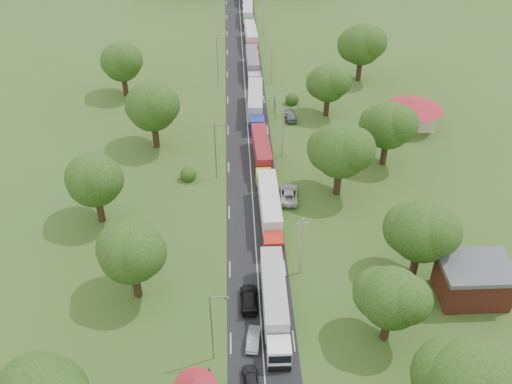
{
  "coord_description": "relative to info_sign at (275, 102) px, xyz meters",
  "views": [
    {
      "loc": [
        -2.64,
        -60.09,
        52.26
      ],
      "look_at": [
        0.42,
        6.86,
        3.0
      ],
      "focal_mm": 40.0,
      "sensor_mm": 36.0,
      "label": 1
    }
  ],
  "objects": [
    {
      "name": "tree_11",
      "position": [
        -27.21,
        -29.84,
        4.22
      ],
      "size": [
        8.8,
        8.8,
        11.07
      ],
      "color": "#382616",
      "rests_on": "ground"
    },
    {
      "name": "tree_4",
      "position": [
        7.79,
        -24.83,
        4.85
      ],
      "size": [
        9.6,
        9.6,
        12.05
      ],
      "color": "#382616",
      "rests_on": "ground"
    },
    {
      "name": "tree_13",
      "position": [
        -29.21,
        10.16,
        4.22
      ],
      "size": [
        8.8,
        8.8,
        11.07
      ],
      "color": "#382616",
      "rests_on": "ground"
    },
    {
      "name": "car_verge_far",
      "position": [
        2.8,
        -1.16,
        -2.17
      ],
      "size": [
        2.49,
        5.1,
        1.67
      ],
      "primitive_type": "imported",
      "rotation": [
        0.0,
        0.0,
        3.25
      ],
      "color": "#585B60",
      "rests_on": "ground"
    },
    {
      "name": "tree_10",
      "position": [
        -20.21,
        -44.84,
        4.22
      ],
      "size": [
        8.8,
        8.8,
        11.07
      ],
      "color": "#382616",
      "rests_on": "ground"
    },
    {
      "name": "tree_3",
      "position": [
        14.79,
        -42.84,
        4.22
      ],
      "size": [
        8.8,
        8.8,
        11.07
      ],
      "color": "#382616",
      "rests_on": "ground"
    },
    {
      "name": "tree_6",
      "position": [
        9.79,
        0.14,
        3.59
      ],
      "size": [
        8.0,
        8.0,
        10.1
      ],
      "color": "#382616",
      "rests_on": "ground"
    },
    {
      "name": "lamp_1",
      "position": [
        -10.55,
        -20.0,
        2.55
      ],
      "size": [
        2.03,
        0.22,
        10.0
      ],
      "color": "slate",
      "rests_on": "ground"
    },
    {
      "name": "truck_5",
      "position": [
        -3.03,
        34.86,
        -0.89
      ],
      "size": [
        2.84,
        14.36,
        3.97
      ],
      "color": "maroon",
      "rests_on": "ground"
    },
    {
      "name": "truck_6",
      "position": [
        -3.22,
        51.32,
        -0.9
      ],
      "size": [
        2.8,
        14.3,
        3.96
      ],
      "color": "#296E33",
      "rests_on": "ground"
    },
    {
      "name": "house_cream",
      "position": [
        24.8,
        -5.0,
        0.64
      ],
      "size": [
        10.08,
        10.08,
        5.8
      ],
      "color": "beige",
      "rests_on": "ground"
    },
    {
      "name": "tree_1",
      "position": [
        12.79,
        -64.83,
        4.85
      ],
      "size": [
        9.6,
        9.6,
        12.05
      ],
      "color": "#382616",
      "rests_on": "ground"
    },
    {
      "name": "tree_5",
      "position": [
        16.79,
        -16.84,
        4.22
      ],
      "size": [
        8.8,
        8.8,
        11.07
      ],
      "color": "#382616",
      "rests_on": "ground"
    },
    {
      "name": "tree_12",
      "position": [
        -21.21,
        -9.83,
        4.85
      ],
      "size": [
        9.6,
        9.6,
        12.05
      ],
      "color": "#382616",
      "rests_on": "ground"
    },
    {
      "name": "pole_2",
      "position": [
        0.3,
        -14.0,
        1.68
      ],
      "size": [
        1.6,
        0.24,
        9.0
      ],
      "color": "gray",
      "rests_on": "ground"
    },
    {
      "name": "car_verge_near",
      "position": [
        0.3,
        -25.93,
        -2.18
      ],
      "size": [
        3.19,
        6.11,
        1.64
      ],
      "primitive_type": "imported",
      "rotation": [
        0.0,
        0.0,
        3.06
      ],
      "color": "#BBBBBB",
      "rests_on": "ground"
    },
    {
      "name": "tree_7",
      "position": [
        18.79,
        15.17,
        4.85
      ],
      "size": [
        9.6,
        9.6,
        12.05
      ],
      "color": "#382616",
      "rests_on": "ground"
    },
    {
      "name": "truck_3",
      "position": [
        -3.55,
        0.62,
        -0.71
      ],
      "size": [
        3.28,
        15.66,
        4.33
      ],
      "color": "#1A2D9E",
      "rests_on": "ground"
    },
    {
      "name": "truck_2",
      "position": [
        -3.28,
        -16.36,
        -0.88
      ],
      "size": [
        2.97,
        14.45,
        4.0
      ],
      "color": "gold",
      "rests_on": "ground"
    },
    {
      "name": "car_lane_front",
      "position": [
        -6.69,
        -58.5,
        -2.29
      ],
      "size": [
        2.01,
        4.28,
        1.41
      ],
      "primitive_type": "imported",
      "rotation": [
        0.0,
        0.0,
        3.22
      ],
      "color": "black",
      "rests_on": "ground"
    },
    {
      "name": "lamp_0",
      "position": [
        -10.55,
        -55.0,
        2.55
      ],
      "size": [
        2.03,
        0.22,
        10.0
      ],
      "color": "slate",
      "rests_on": "ground"
    },
    {
      "name": "road",
      "position": [
        -5.2,
        -15.0,
        -3.0
      ],
      "size": [
        8.0,
        200.0,
        0.04
      ],
      "primitive_type": "cube",
      "color": "black",
      "rests_on": "ground"
    },
    {
      "name": "info_sign",
      "position": [
        0.0,
        0.0,
        0.0
      ],
      "size": [
        0.12,
        3.1,
        4.1
      ],
      "color": "slate",
      "rests_on": "ground"
    },
    {
      "name": "car_lane_mid",
      "position": [
        -6.2,
        -53.0,
        -2.34
      ],
      "size": [
        1.93,
        4.18,
        1.33
      ],
      "primitive_type": "imported",
      "rotation": [
        0.0,
        0.0,
        3.01
      ],
      "color": "#97999E",
      "rests_on": "ground"
    },
    {
      "name": "pedestrian_booth",
      "position": [
        -11.12,
        -57.79,
        -2.13
      ],
      "size": [
        0.95,
        1.04,
        1.74
      ],
      "primitive_type": "imported",
      "rotation": [
        0.0,
        0.0,
        -1.13
      ],
      "color": "gray",
      "rests_on": "ground"
    },
    {
      "name": "tree_2",
      "position": [
        8.79,
        -52.86,
        3.59
      ],
      "size": [
        8.0,
        8.0,
        10.1
      ],
      "color": "#382616",
      "rests_on": "ground"
    },
    {
      "name": "pole_1",
      "position": [
        0.3,
        -42.0,
        1.68
      ],
      "size": [
        1.6,
        0.24,
        9.0
      ],
      "color": "gray",
      "rests_on": "ground"
    },
    {
      "name": "house_brick",
      "position": [
        20.8,
        -47.0,
        -0.35
      ],
      "size": [
        8.6,
        6.6,
        5.2
      ],
      "color": "maroon",
      "rests_on": "ground"
    },
    {
      "name": "pole_3",
      "position": [
        0.3,
        14.0,
        1.68
      ],
      "size": [
        1.6,
        0.24,
        9.0
      ],
      "color": "gray",
      "rests_on": "ground"
    },
    {
      "name": "truck_1",
      "position": [
        -2.95,
        -31.63,
        -0.71
      ],
      "size": [
        2.84,
        15.62,
        4.33
      ],
      "color": "red",
      "rests_on": "ground"
    },
    {
      "name": "pole_4",
      "position": [
        0.3,
        42.0,
        1.68
      ],
      "size": [
        1.6,
        0.24,
        9.0
      ],
      "color": "gray",
      "rests_on": "ground"
    },
    {
      "name": "car_lane_rear",
      "position": [
        -6.5,
        -47.0,
        -2.24
      ],
      "size": [
        2.22,
        5.3,
        1.53
      ],
      "primitive_type": "imported",
      "rotation": [
        0.0,
        0.0,
        3.13
      ],
      "color": "black",
      "rests_on": "ground"
    },
    {
      "name": "lamp_2",
      "position": [
        -10.55,
        15.0,
        2.55
      ],
      "size": [
        2.03,
        0.22,
        10.0
      ],
      "color": "slate",
      "rests_on": "ground"
    },
    {
      "name": "truck_4",
      "position": [
        -3.31,
        19.26,
        -0.9
      ],
      "size": [
        2.61,
        14.31,
        3.96
      ],
      "color": "#B0B0B0",
      "rests_on": "ground"
    },
    {
      "name": "ground",
      "position": [
        -5.2,
        -35.0,
        -3.0
      ],
      "size": [
        260.0,
        260.0,
        0.0
      ],
      "primitive_type": "plane",
      "color": "#3B531B",
      "rests_on": "ground"
    },
    {
      "name": "truck_0",
      "position": [
        -3.54,
        -49.05,
        -0.7
      ],
      "size": [
        2.78,
        15.66,
        4.34
      ],
      "color": "white",
      "rests_on": "ground"
    }
  ]
}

